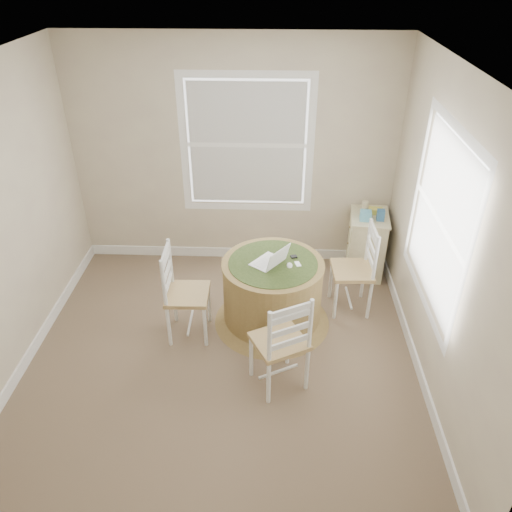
{
  "coord_description": "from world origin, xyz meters",
  "views": [
    {
      "loc": [
        0.45,
        -3.44,
        3.32
      ],
      "look_at": [
        0.3,
        0.45,
        0.86
      ],
      "focal_mm": 35.0,
      "sensor_mm": 36.0,
      "label": 1
    }
  ],
  "objects_px": {
    "round_table": "(272,290)",
    "chair_near": "(279,341)",
    "chair_right": "(352,270)",
    "laptop": "(270,261)",
    "chair_left": "(188,294)",
    "corner_chest": "(366,244)"
  },
  "relations": [
    {
      "from": "round_table",
      "to": "chair_near",
      "type": "xyz_separation_m",
      "value": [
        0.07,
        -0.84,
        0.09
      ]
    },
    {
      "from": "chair_near",
      "to": "chair_right",
      "type": "bearing_deg",
      "value": -151.4
    },
    {
      "from": "chair_near",
      "to": "laptop",
      "type": "relative_size",
      "value": 2.32
    },
    {
      "from": "chair_near",
      "to": "chair_left",
      "type": "bearing_deg",
      "value": -62.99
    },
    {
      "from": "chair_right",
      "to": "corner_chest",
      "type": "xyz_separation_m",
      "value": [
        0.26,
        0.7,
        -0.1
      ]
    },
    {
      "from": "laptop",
      "to": "chair_right",
      "type": "bearing_deg",
      "value": 145.03
    },
    {
      "from": "chair_left",
      "to": "chair_right",
      "type": "distance_m",
      "value": 1.69
    },
    {
      "from": "chair_near",
      "to": "corner_chest",
      "type": "xyz_separation_m",
      "value": [
        1.0,
        1.8,
        -0.1
      ]
    },
    {
      "from": "chair_near",
      "to": "corner_chest",
      "type": "relative_size",
      "value": 1.28
    },
    {
      "from": "round_table",
      "to": "chair_near",
      "type": "distance_m",
      "value": 0.85
    },
    {
      "from": "chair_near",
      "to": "chair_right",
      "type": "distance_m",
      "value": 1.33
    },
    {
      "from": "chair_right",
      "to": "corner_chest",
      "type": "height_order",
      "value": "chair_right"
    },
    {
      "from": "corner_chest",
      "to": "laptop",
      "type": "bearing_deg",
      "value": -132.51
    },
    {
      "from": "chair_near",
      "to": "chair_right",
      "type": "xyz_separation_m",
      "value": [
        0.74,
        1.1,
        0.0
      ]
    },
    {
      "from": "round_table",
      "to": "laptop",
      "type": "height_order",
      "value": "laptop"
    },
    {
      "from": "chair_near",
      "to": "laptop",
      "type": "height_order",
      "value": "chair_near"
    },
    {
      "from": "chair_left",
      "to": "chair_right",
      "type": "xyz_separation_m",
      "value": [
        1.62,
        0.47,
        0.0
      ]
    },
    {
      "from": "round_table",
      "to": "chair_right",
      "type": "bearing_deg",
      "value": 1.78
    },
    {
      "from": "chair_right",
      "to": "corner_chest",
      "type": "relative_size",
      "value": 1.28
    },
    {
      "from": "laptop",
      "to": "corner_chest",
      "type": "xyz_separation_m",
      "value": [
        1.1,
        0.97,
        -0.37
      ]
    },
    {
      "from": "round_table",
      "to": "chair_near",
      "type": "bearing_deg",
      "value": -101.52
    },
    {
      "from": "chair_left",
      "to": "corner_chest",
      "type": "relative_size",
      "value": 1.28
    }
  ]
}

